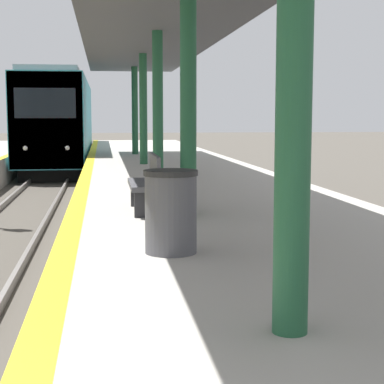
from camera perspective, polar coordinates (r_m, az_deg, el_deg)
train at (r=33.05m, az=-11.62°, el=6.12°), size 2.80×17.09×4.51m
station_canopy at (r=15.48m, az=-3.10°, el=14.13°), size 3.61×27.52×3.73m
trash_bin at (r=7.22m, az=-1.90°, el=-1.73°), size 0.61×0.61×0.94m
bench at (r=10.39m, az=-4.00°, el=0.92°), size 0.44×1.56×0.92m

